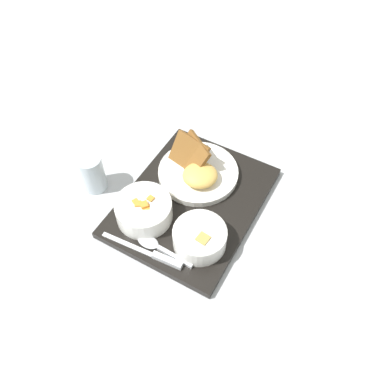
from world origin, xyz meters
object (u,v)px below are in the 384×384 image
(plate_main, at_px, (197,170))
(spoon, at_px, (156,246))
(bowl_salad, at_px, (144,209))
(bowl_soup, at_px, (200,237))
(knife, at_px, (158,257))
(glass_water, at_px, (93,174))

(plate_main, distance_m, spoon, 0.23)
(bowl_salad, relative_size, plate_main, 0.65)
(bowl_soup, distance_m, plate_main, 0.20)
(plate_main, bearing_deg, spoon, -175.14)
(spoon, bearing_deg, bowl_soup, -141.83)
(knife, relative_size, spoon, 1.39)
(knife, height_order, spoon, knife)
(spoon, xyz_separation_m, glass_water, (0.09, 0.24, 0.02))
(glass_water, bearing_deg, plate_main, -57.19)
(bowl_salad, relative_size, glass_water, 1.29)
(plate_main, bearing_deg, knife, -171.62)
(plate_main, xyz_separation_m, spoon, (-0.23, -0.02, -0.02))
(bowl_salad, relative_size, spoon, 0.91)
(bowl_soup, bearing_deg, spoon, 124.70)
(plate_main, bearing_deg, glass_water, 122.81)
(bowl_salad, distance_m, bowl_soup, 0.15)
(bowl_salad, height_order, bowl_soup, bowl_salad)
(bowl_salad, height_order, spoon, bowl_salad)
(knife, height_order, glass_water, glass_water)
(glass_water, bearing_deg, spoon, -110.26)
(bowl_salad, distance_m, spoon, 0.09)
(bowl_soup, relative_size, spoon, 0.83)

